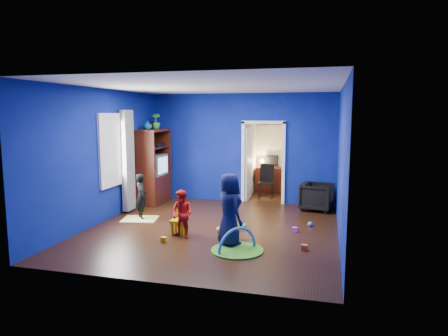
% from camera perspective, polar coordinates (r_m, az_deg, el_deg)
% --- Properties ---
extents(floor, '(5.00, 5.50, 0.01)m').
position_cam_1_polar(floor, '(8.34, -1.62, -8.69)').
color(floor, black).
rests_on(floor, ground).
extents(ceiling, '(5.00, 5.50, 0.01)m').
position_cam_1_polar(ceiling, '(8.02, -1.70, 11.62)').
color(ceiling, white).
rests_on(ceiling, wall_back).
extents(wall_back, '(5.00, 0.02, 2.90)m').
position_cam_1_polar(wall_back, '(10.70, 2.47, 2.86)').
color(wall_back, navy).
rests_on(wall_back, floor).
extents(wall_front, '(5.00, 0.02, 2.90)m').
position_cam_1_polar(wall_front, '(5.49, -9.71, -1.87)').
color(wall_front, navy).
rests_on(wall_front, floor).
extents(wall_left, '(0.02, 5.50, 2.90)m').
position_cam_1_polar(wall_left, '(9.07, -17.01, 1.66)').
color(wall_left, navy).
rests_on(wall_left, floor).
extents(wall_right, '(0.02, 5.50, 2.90)m').
position_cam_1_polar(wall_right, '(7.74, 16.42, 0.69)').
color(wall_right, navy).
rests_on(wall_right, floor).
extents(alcove, '(1.00, 1.75, 2.50)m').
position_cam_1_polar(alcove, '(11.47, 6.32, 2.15)').
color(alcove, silver).
rests_on(alcove, floor).
extents(armchair, '(0.86, 0.84, 0.68)m').
position_cam_1_polar(armchair, '(10.08, 13.13, -4.02)').
color(armchair, black).
rests_on(armchair, floor).
extents(child_black, '(0.44, 0.44, 1.03)m').
position_cam_1_polar(child_black, '(9.17, -11.74, -4.00)').
color(child_black, black).
rests_on(child_black, floor).
extents(child_navy, '(0.73, 0.76, 1.31)m').
position_cam_1_polar(child_navy, '(7.21, 0.78, -5.92)').
color(child_navy, '#0F1939').
rests_on(child_navy, floor).
extents(toddler_red, '(0.54, 0.47, 0.92)m').
position_cam_1_polar(toddler_red, '(7.68, -6.01, -6.58)').
color(toddler_red, red).
rests_on(toddler_red, floor).
extents(vase, '(0.27, 0.27, 0.24)m').
position_cam_1_polar(vase, '(10.37, -10.87, 6.06)').
color(vase, '#0D5169').
rests_on(vase, tv_armoire).
extents(potted_plant, '(0.30, 0.30, 0.42)m').
position_cam_1_polar(potted_plant, '(10.84, -9.70, 6.62)').
color(potted_plant, green).
rests_on(potted_plant, tv_armoire).
extents(tv_armoire, '(0.58, 1.14, 1.96)m').
position_cam_1_polar(tv_armoire, '(10.73, -10.04, 0.24)').
color(tv_armoire, '#421A0B').
rests_on(tv_armoire, floor).
extents(crt_tv, '(0.46, 0.70, 0.54)m').
position_cam_1_polar(crt_tv, '(10.70, -9.85, 0.44)').
color(crt_tv, silver).
rests_on(crt_tv, tv_armoire).
extents(yellow_blanket, '(0.85, 0.74, 0.03)m').
position_cam_1_polar(yellow_blanket, '(9.20, -11.93, -7.19)').
color(yellow_blanket, '#F2E07A').
rests_on(yellow_blanket, floor).
extents(hopper_ball, '(0.41, 0.41, 0.41)m').
position_cam_1_polar(hopper_ball, '(7.57, 0.86, -8.78)').
color(hopper_ball, yellow).
rests_on(hopper_ball, floor).
extents(kid_chair, '(0.29, 0.29, 0.50)m').
position_cam_1_polar(kid_chair, '(7.97, -6.50, -7.64)').
color(kid_chair, yellow).
rests_on(kid_chair, floor).
extents(play_mat, '(0.91, 0.91, 0.02)m').
position_cam_1_polar(play_mat, '(7.06, 1.90, -11.65)').
color(play_mat, '#2C9120').
rests_on(play_mat, floor).
extents(toy_arch, '(0.57, 0.65, 0.81)m').
position_cam_1_polar(toy_arch, '(7.06, 1.90, -11.59)').
color(toy_arch, '#3F8CD8').
rests_on(toy_arch, floor).
extents(window_left, '(0.03, 0.95, 1.55)m').
position_cam_1_polar(window_left, '(9.35, -15.84, 2.49)').
color(window_left, white).
rests_on(window_left, wall_left).
extents(curtain, '(0.14, 0.42, 2.40)m').
position_cam_1_polar(curtain, '(9.80, -13.57, 1.03)').
color(curtain, slate).
rests_on(curtain, floor).
extents(doorway, '(1.16, 0.10, 2.10)m').
position_cam_1_polar(doorway, '(10.64, 5.62, 0.64)').
color(doorway, white).
rests_on(doorway, floor).
extents(study_desk, '(0.88, 0.44, 0.75)m').
position_cam_1_polar(study_desk, '(12.21, 6.69, -1.66)').
color(study_desk, '#3D140A').
rests_on(study_desk, floor).
extents(desk_monitor, '(0.40, 0.05, 0.32)m').
position_cam_1_polar(desk_monitor, '(12.25, 6.81, 1.08)').
color(desk_monitor, black).
rests_on(desk_monitor, study_desk).
extents(desk_lamp, '(0.14, 0.14, 0.14)m').
position_cam_1_polar(desk_lamp, '(12.23, 5.47, 1.00)').
color(desk_lamp, '#FFD88C').
rests_on(desk_lamp, study_desk).
extents(folding_chair, '(0.40, 0.40, 0.92)m').
position_cam_1_polar(folding_chair, '(11.26, 6.02, -2.01)').
color(folding_chair, black).
rests_on(folding_chair, floor).
extents(book_shelf, '(0.88, 0.24, 0.04)m').
position_cam_1_polar(book_shelf, '(12.16, 6.88, 6.09)').
color(book_shelf, white).
rests_on(book_shelf, study_desk).
extents(toy_0, '(0.10, 0.08, 0.10)m').
position_cam_1_polar(toy_0, '(7.21, 11.40, -11.07)').
color(toy_0, '#F25428').
rests_on(toy_0, floor).
extents(toy_1, '(0.11, 0.11, 0.11)m').
position_cam_1_polar(toy_1, '(8.68, 12.23, -7.82)').
color(toy_1, blue).
rests_on(toy_1, floor).
extents(toy_2, '(0.10, 0.08, 0.10)m').
position_cam_1_polar(toy_2, '(7.57, -8.58, -10.08)').
color(toy_2, '#FBAA0D').
rests_on(toy_2, floor).
extents(toy_3, '(0.11, 0.11, 0.11)m').
position_cam_1_polar(toy_3, '(8.35, 2.83, -8.28)').
color(toy_3, green).
rests_on(toy_3, floor).
extents(toy_4, '(0.10, 0.08, 0.10)m').
position_cam_1_polar(toy_4, '(8.22, 10.08, -8.68)').
color(toy_4, '#CF4DCC').
rests_on(toy_4, floor).
extents(toy_5, '(0.11, 0.11, 0.11)m').
position_cam_1_polar(toy_5, '(8.12, -0.71, -8.73)').
color(toy_5, gold).
rests_on(toy_5, floor).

